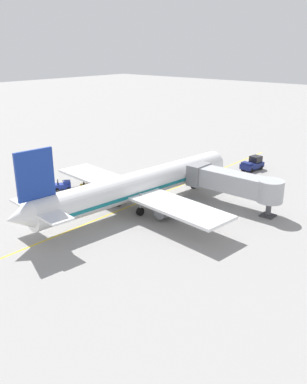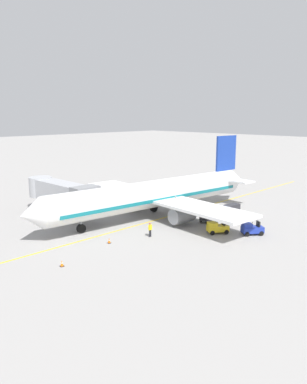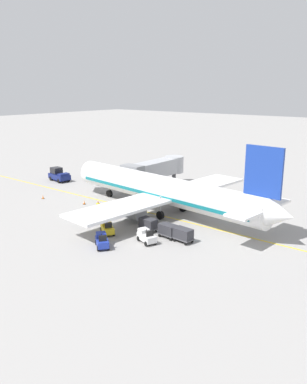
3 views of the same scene
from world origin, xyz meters
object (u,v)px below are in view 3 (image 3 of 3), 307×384
at_px(baggage_tug_spare, 107,228).
at_px(baggage_cart_third_in_train, 183,234).
at_px(ground_crew_wing_walker, 98,207).
at_px(baggage_tug_trailing, 146,236).
at_px(baggage_tug_lead, 102,241).
at_px(parked_airliner, 163,190).
at_px(pushback_tractor, 59,175).
at_px(baggage_cart_second_in_train, 168,230).
at_px(safety_cone_nose_left, 43,197).
at_px(safety_cone_nose_right, 84,202).
at_px(jet_bridge, 156,169).
at_px(baggage_cart_front, 148,223).

distance_m(baggage_tug_spare, baggage_cart_third_in_train, 9.08).
distance_m(baggage_tug_spare, ground_crew_wing_walker, 8.06).
bearing_deg(baggage_tug_spare, baggage_tug_trailing, -81.74).
xyz_separation_m(baggage_tug_lead, baggage_tug_spare, (3.21, 2.43, 0.00)).
bearing_deg(baggage_tug_lead, parked_airliner, 9.42).
bearing_deg(parked_airliner, pushback_tractor, 83.01).
relative_size(baggage_tug_trailing, baggage_cart_second_in_train, 0.94).
distance_m(baggage_cart_third_in_train, safety_cone_nose_left, 26.94).
distance_m(parked_airliner, safety_cone_nose_right, 12.45).
height_order(baggage_tug_lead, safety_cone_nose_right, baggage_tug_lead).
relative_size(jet_bridge, baggage_tug_lead, 5.07).
bearing_deg(baggage_cart_third_in_train, safety_cone_nose_right, 81.24).
height_order(jet_bridge, baggage_tug_lead, jet_bridge).
relative_size(jet_bridge, ground_crew_wing_walker, 8.17).
xyz_separation_m(baggage_tug_lead, ground_crew_wing_walker, (7.99, 8.92, 0.24)).
bearing_deg(parked_airliner, baggage_cart_front, -155.93).
distance_m(baggage_cart_front, baggage_cart_third_in_train, 5.22).
bearing_deg(pushback_tractor, baggage_cart_second_in_train, -107.50).
bearing_deg(ground_crew_wing_walker, pushback_tractor, 65.67).
bearing_deg(safety_cone_nose_left, parked_airliner, -72.00).
xyz_separation_m(parked_airliner, baggage_cart_front, (-6.83, -3.05, -2.24)).
bearing_deg(baggage_tug_trailing, safety_cone_nose_right, 71.15).
xyz_separation_m(safety_cone_nose_left, safety_cone_nose_right, (1.98, -7.25, 0.00)).
bearing_deg(baggage_tug_trailing, ground_crew_wing_walker, 71.27).
distance_m(parked_airliner, jet_bridge, 13.03).
xyz_separation_m(pushback_tractor, baggage_tug_lead, (-16.97, -28.80, -0.39)).
bearing_deg(baggage_tug_spare, baggage_cart_front, -41.21).
relative_size(parked_airliner, baggage_cart_second_in_train, 12.66).
height_order(parked_airliner, pushback_tractor, parked_airliner).
relative_size(parked_airliner, baggage_cart_third_in_train, 12.66).
relative_size(baggage_tug_lead, baggage_tug_spare, 0.99).
bearing_deg(baggage_cart_front, safety_cone_nose_left, 87.96).
distance_m(baggage_tug_spare, safety_cone_nose_right, 12.95).
relative_size(parked_airliner, jet_bridge, 2.70).
bearing_deg(parked_airliner, baggage_cart_third_in_train, -130.71).
xyz_separation_m(parked_airliner, safety_cone_nose_left, (-6.06, 18.65, -2.90)).
height_order(baggage_cart_second_in_train, baggage_cart_third_in_train, same).
height_order(baggage_tug_spare, safety_cone_nose_right, baggage_tug_spare).
bearing_deg(ground_crew_wing_walker, baggage_cart_front, -96.49).
height_order(baggage_tug_trailing, safety_cone_nose_right, baggage_tug_trailing).
height_order(safety_cone_nose_left, safety_cone_nose_right, same).
distance_m(baggage_tug_lead, baggage_tug_trailing, 4.91).
relative_size(baggage_cart_third_in_train, ground_crew_wing_walker, 1.75).
bearing_deg(pushback_tractor, baggage_tug_spare, -117.55).
relative_size(parked_airliner, baggage_tug_trailing, 13.51).
bearing_deg(baggage_cart_front, jet_bridge, 35.87).
relative_size(pushback_tractor, baggage_cart_second_in_train, 1.58).
distance_m(pushback_tractor, ground_crew_wing_walker, 21.81).
bearing_deg(baggage_tug_trailing, parked_airliner, 27.90).
height_order(baggage_tug_lead, baggage_tug_trailing, same).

